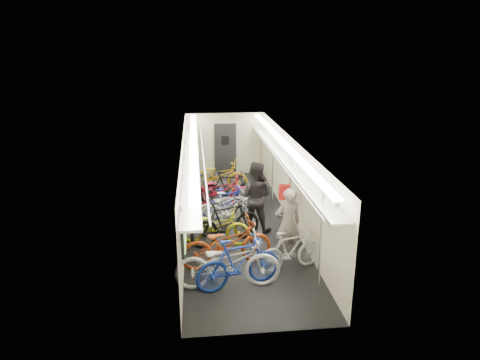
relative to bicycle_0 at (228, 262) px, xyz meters
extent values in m
plane|color=black|center=(0.57, 3.44, -0.57)|extent=(10.00, 10.00, 0.00)
plane|color=white|center=(0.57, 3.44, 1.83)|extent=(10.00, 10.00, 0.00)
plane|color=beige|center=(-0.93, 3.44, 0.63)|extent=(0.00, 10.00, 10.00)
plane|color=beige|center=(2.07, 3.44, 0.63)|extent=(0.00, 10.00, 10.00)
plane|color=beige|center=(0.57, 8.44, 0.63)|extent=(3.00, 0.00, 3.00)
plane|color=beige|center=(0.57, -1.56, 0.63)|extent=(3.00, 0.00, 3.00)
cube|color=black|center=(-0.89, 0.24, 0.68)|extent=(0.06, 1.10, 0.80)
cube|color=#79B64F|center=(-0.85, 0.24, 0.68)|extent=(0.02, 0.96, 0.66)
cube|color=black|center=(-0.89, 2.44, 0.68)|extent=(0.06, 1.10, 0.80)
cube|color=#79B64F|center=(-0.85, 2.44, 0.68)|extent=(0.02, 0.96, 0.66)
cube|color=black|center=(-0.89, 4.64, 0.68)|extent=(0.06, 1.10, 0.80)
cube|color=#79B64F|center=(-0.85, 4.64, 0.68)|extent=(0.02, 0.96, 0.66)
cube|color=black|center=(-0.89, 6.84, 0.68)|extent=(0.06, 1.10, 0.80)
cube|color=#79B64F|center=(-0.85, 6.84, 0.68)|extent=(0.02, 0.96, 0.66)
cube|color=yellow|center=(-0.88, 1.34, 0.73)|extent=(0.02, 0.22, 0.30)
cube|color=yellow|center=(-0.88, 3.54, 0.73)|extent=(0.02, 0.22, 0.30)
cube|color=yellow|center=(-0.88, 5.74, 0.73)|extent=(0.02, 0.22, 0.30)
cube|color=black|center=(0.57, 8.38, 0.43)|extent=(0.85, 0.08, 2.00)
cube|color=#999BA0|center=(-0.71, 3.44, 1.35)|extent=(0.40, 9.70, 0.05)
cube|color=#999BA0|center=(1.85, 3.44, 1.35)|extent=(0.40, 9.70, 0.05)
cylinder|color=silver|center=(-0.38, 3.44, 1.45)|extent=(0.04, 9.70, 0.04)
cylinder|color=silver|center=(1.52, 3.44, 1.45)|extent=(0.04, 9.70, 0.04)
cube|color=white|center=(-0.63, 3.44, 1.77)|extent=(0.18, 9.60, 0.04)
cube|color=white|center=(1.77, 3.44, 1.77)|extent=(0.18, 9.60, 0.04)
cylinder|color=silver|center=(1.82, -0.36, 0.63)|extent=(0.05, 0.05, 2.38)
cylinder|color=silver|center=(1.82, 2.44, 0.63)|extent=(0.05, 0.05, 2.38)
cylinder|color=silver|center=(1.82, 4.94, 0.63)|extent=(0.05, 0.05, 2.38)
cylinder|color=silver|center=(1.82, 7.44, 0.63)|extent=(0.05, 0.05, 2.38)
imported|color=silver|center=(0.00, 0.00, 0.00)|extent=(2.19, 0.76, 1.15)
imported|color=#193398|center=(0.22, -0.03, -0.01)|extent=(1.94, 1.04, 1.12)
imported|color=#983310|center=(0.05, 0.92, -0.02)|extent=(2.22, 1.12, 1.11)
imported|color=black|center=(0.12, 2.08, 0.01)|extent=(2.02, 1.26, 1.17)
imported|color=#CAC413|center=(-0.17, 2.11, -0.09)|extent=(1.94, 1.08, 0.97)
imported|color=silver|center=(0.33, 3.21, -0.07)|extent=(1.72, 0.60, 1.02)
imported|color=#AAA9AE|center=(0.23, 3.56, -0.09)|extent=(1.96, 1.19, 0.97)
imported|color=#1A209F|center=(0.30, 3.77, -0.10)|extent=(1.63, 0.99, 0.95)
imported|color=maroon|center=(0.11, 4.69, -0.02)|extent=(2.22, 1.12, 1.11)
imported|color=black|center=(0.43, 4.90, -0.01)|extent=(1.89, 0.61, 1.12)
imported|color=#C28F12|center=(0.16, 6.30, -0.02)|extent=(2.25, 1.36, 1.12)
imported|color=#BDBCBF|center=(1.45, 0.58, -0.09)|extent=(1.66, 0.87, 0.96)
imported|color=slate|center=(0.33, 6.53, -0.13)|extent=(1.78, 1.12, 0.88)
imported|color=slate|center=(1.50, 1.16, 0.29)|extent=(0.70, 0.53, 1.74)
imported|color=black|center=(0.97, 2.85, 0.39)|extent=(1.15, 1.04, 1.93)
cube|color=red|center=(1.63, 2.23, 0.71)|extent=(0.29, 0.23, 0.38)
camera|label=1|loc=(-0.58, -7.85, 4.22)|focal=32.00mm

